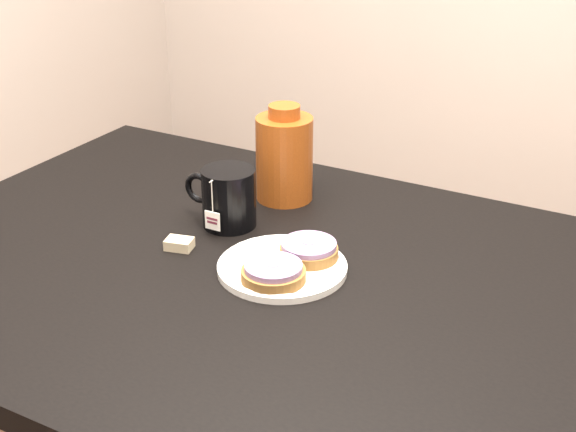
{
  "coord_description": "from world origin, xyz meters",
  "views": [
    {
      "loc": [
        0.53,
        -0.97,
        1.39
      ],
      "look_at": [
        -0.05,
        0.09,
        0.81
      ],
      "focal_mm": 50.0,
      "sensor_mm": 36.0,
      "label": 1
    }
  ],
  "objects_px": {
    "bagel_back": "(309,250)",
    "teabag_pouch": "(179,244)",
    "mug": "(228,197)",
    "bagel_front": "(273,272)",
    "table": "(290,321)",
    "plate": "(282,266)",
    "bagel_package": "(284,157)"
  },
  "relations": [
    {
      "from": "bagel_back",
      "to": "teabag_pouch",
      "type": "height_order",
      "value": "bagel_back"
    },
    {
      "from": "mug",
      "to": "teabag_pouch",
      "type": "bearing_deg",
      "value": -100.94
    },
    {
      "from": "bagel_back",
      "to": "bagel_front",
      "type": "height_order",
      "value": "same"
    },
    {
      "from": "bagel_front",
      "to": "teabag_pouch",
      "type": "bearing_deg",
      "value": 171.29
    },
    {
      "from": "table",
      "to": "plate",
      "type": "relative_size",
      "value": 6.69
    },
    {
      "from": "table",
      "to": "bagel_back",
      "type": "height_order",
      "value": "bagel_back"
    },
    {
      "from": "bagel_back",
      "to": "mug",
      "type": "xyz_separation_m",
      "value": [
        -0.19,
        0.06,
        0.03
      ]
    },
    {
      "from": "teabag_pouch",
      "to": "bagel_package",
      "type": "relative_size",
      "value": 0.24
    },
    {
      "from": "table",
      "to": "bagel_package",
      "type": "distance_m",
      "value": 0.35
    },
    {
      "from": "bagel_package",
      "to": "plate",
      "type": "bearing_deg",
      "value": -61.62
    },
    {
      "from": "bagel_front",
      "to": "table",
      "type": "bearing_deg",
      "value": 75.53
    },
    {
      "from": "bagel_back",
      "to": "mug",
      "type": "relative_size",
      "value": 0.82
    },
    {
      "from": "table",
      "to": "teabag_pouch",
      "type": "distance_m",
      "value": 0.23
    },
    {
      "from": "teabag_pouch",
      "to": "bagel_package",
      "type": "bearing_deg",
      "value": 78.71
    },
    {
      "from": "bagel_back",
      "to": "mug",
      "type": "bearing_deg",
      "value": 163.26
    },
    {
      "from": "bagel_front",
      "to": "bagel_package",
      "type": "xyz_separation_m",
      "value": [
        -0.15,
        0.3,
        0.06
      ]
    },
    {
      "from": "table",
      "to": "bagel_package",
      "type": "relative_size",
      "value": 7.53
    },
    {
      "from": "plate",
      "to": "bagel_front",
      "type": "height_order",
      "value": "bagel_front"
    },
    {
      "from": "plate",
      "to": "bagel_package",
      "type": "relative_size",
      "value": 1.13
    },
    {
      "from": "bagel_back",
      "to": "mug",
      "type": "distance_m",
      "value": 0.2
    },
    {
      "from": "mug",
      "to": "bagel_package",
      "type": "bearing_deg",
      "value": 78.36
    },
    {
      "from": "plate",
      "to": "bagel_front",
      "type": "bearing_deg",
      "value": -76.25
    },
    {
      "from": "table",
      "to": "bagel_front",
      "type": "xyz_separation_m",
      "value": [
        -0.01,
        -0.04,
        0.11
      ]
    },
    {
      "from": "bagel_package",
      "to": "teabag_pouch",
      "type": "bearing_deg",
      "value": -101.29
    },
    {
      "from": "bagel_front",
      "to": "teabag_pouch",
      "type": "relative_size",
      "value": 2.41
    },
    {
      "from": "bagel_back",
      "to": "bagel_package",
      "type": "xyz_separation_m",
      "value": [
        -0.16,
        0.21,
        0.06
      ]
    },
    {
      "from": "bagel_front",
      "to": "mug",
      "type": "distance_m",
      "value": 0.23
    },
    {
      "from": "plate",
      "to": "mug",
      "type": "relative_size",
      "value": 1.48
    },
    {
      "from": "table",
      "to": "teabag_pouch",
      "type": "bearing_deg",
      "value": -178.42
    },
    {
      "from": "table",
      "to": "bagel_package",
      "type": "xyz_separation_m",
      "value": [
        -0.16,
        0.26,
        0.17
      ]
    },
    {
      "from": "plate",
      "to": "table",
      "type": "bearing_deg",
      "value": -29.52
    },
    {
      "from": "table",
      "to": "bagel_back",
      "type": "xyz_separation_m",
      "value": [
        0.0,
        0.05,
        0.11
      ]
    }
  ]
}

